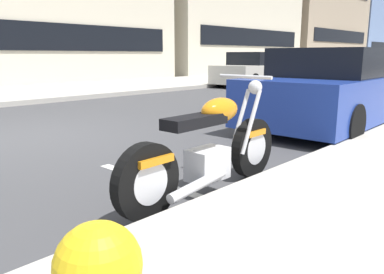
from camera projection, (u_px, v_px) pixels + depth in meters
name	position (u px, v px, depth m)	size (l,w,h in m)	color
ground_plane	(22.00, 138.00, 6.25)	(260.00, 260.00, 0.00)	#3D3D3F
sidewalk_far_curb	(205.00, 80.00, 19.17)	(120.00, 5.00, 0.14)	#ADA89E
parking_stall_stripe	(166.00, 186.00, 3.96)	(0.12, 2.20, 0.01)	silver
parked_motorcycle	(209.00, 151.00, 3.64)	(2.20, 0.62, 1.12)	black
parked_car_second_in_row	(338.00, 89.00, 7.28)	(4.69, 1.96, 1.44)	navy
car_opposite_curb	(255.00, 70.00, 16.49)	(4.27, 2.00, 1.43)	beige
townhouse_mid_block	(340.00, 26.00, 48.95)	(13.05, 11.93, 9.78)	#6B84B2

